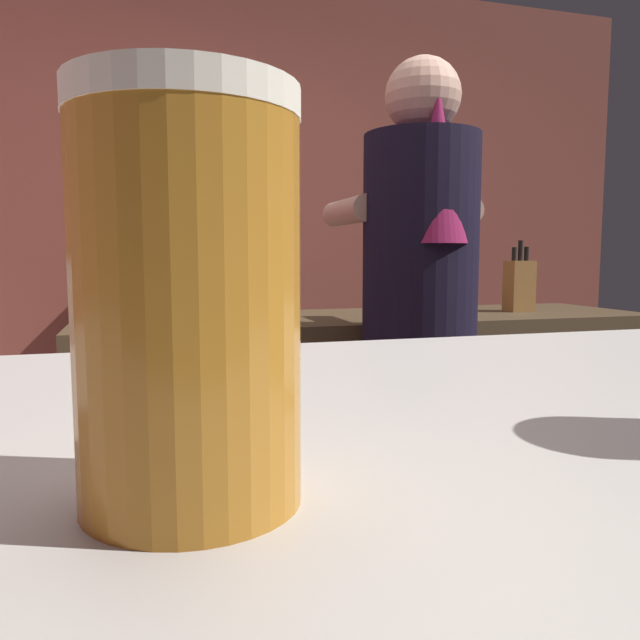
# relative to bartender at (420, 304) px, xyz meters

# --- Properties ---
(wall_back) EXTENTS (5.20, 0.10, 2.70)m
(wall_back) POSITION_rel_bartender_xyz_m (-0.33, 1.93, 0.37)
(wall_back) COLOR brown
(wall_back) RESTS_ON ground
(prep_counter) EXTENTS (2.10, 0.60, 0.90)m
(prep_counter) POSITION_rel_bartender_xyz_m (0.02, 0.45, -0.53)
(prep_counter) COLOR #493924
(prep_counter) RESTS_ON ground
(back_shelf) EXTENTS (0.85, 0.36, 1.06)m
(back_shelf) POSITION_rel_bartender_xyz_m (-0.54, 1.65, -0.45)
(back_shelf) COLOR #3E3E3D
(back_shelf) RESTS_ON ground
(bartender) EXTENTS (0.42, 0.51, 1.69)m
(bartender) POSITION_rel_bartender_xyz_m (0.00, 0.00, 0.00)
(bartender) COLOR #243633
(bartender) RESTS_ON ground
(knife_block) EXTENTS (0.10, 0.08, 0.28)m
(knife_block) POSITION_rel_bartender_xyz_m (0.64, 0.44, 0.03)
(knife_block) COLOR olive
(knife_block) RESTS_ON prep_counter
(mixing_bowl) EXTENTS (0.17, 0.17, 0.05)m
(mixing_bowl) POSITION_rel_bartender_xyz_m (-0.75, 0.55, -0.05)
(mixing_bowl) COLOR teal
(mixing_bowl) RESTS_ON prep_counter
(chefs_knife) EXTENTS (0.24, 0.09, 0.01)m
(chefs_knife) POSITION_rel_bartender_xyz_m (0.28, 0.40, -0.07)
(chefs_knife) COLOR silver
(chefs_knife) RESTS_ON prep_counter
(pint_glass_far) EXTENTS (0.08, 0.08, 0.15)m
(pint_glass_far) POSITION_rel_bartender_xyz_m (-0.78, -1.43, 0.13)
(pint_glass_far) COLOR #B07022
(pint_glass_far) RESTS_ON bar_counter
(bottle_soy) EXTENTS (0.08, 0.08, 0.26)m
(bottle_soy) POSITION_rel_bartender_xyz_m (-0.62, 1.69, 0.18)
(bottle_soy) COLOR red
(bottle_soy) RESTS_ON back_shelf
(bottle_vinegar) EXTENTS (0.06, 0.06, 0.24)m
(bottle_vinegar) POSITION_rel_bartender_xyz_m (-0.57, 1.58, 0.17)
(bottle_vinegar) COLOR black
(bottle_vinegar) RESTS_ON back_shelf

